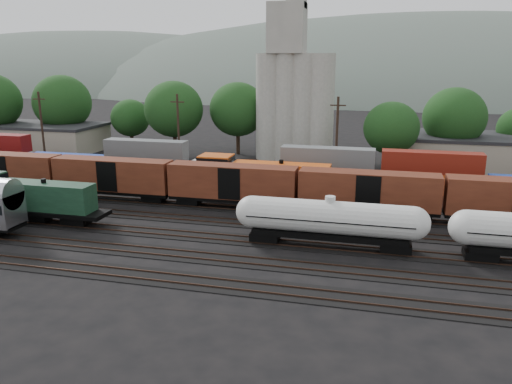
% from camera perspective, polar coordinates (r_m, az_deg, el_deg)
% --- Properties ---
extents(ground, '(600.00, 600.00, 0.00)m').
position_cam_1_polar(ground, '(54.66, -5.82, -3.23)').
color(ground, black).
extents(tracks, '(180.00, 33.20, 0.20)m').
position_cam_1_polar(tracks, '(54.65, -5.82, -3.18)').
color(tracks, black).
rests_on(tracks, ground).
extents(green_locomotive, '(18.01, 3.18, 4.77)m').
position_cam_1_polar(green_locomotive, '(59.09, -25.38, -0.50)').
color(green_locomotive, black).
rests_on(green_locomotive, ground).
extents(tank_car_a, '(17.72, 3.17, 4.64)m').
position_cam_1_polar(tank_car_a, '(46.22, 8.39, -3.11)').
color(tank_car_a, silver).
rests_on(tank_car_a, ground).
extents(orange_locomotive, '(19.99, 3.33, 5.00)m').
position_cam_1_polar(orange_locomotive, '(62.28, -0.19, 1.80)').
color(orange_locomotive, black).
rests_on(orange_locomotive, ground).
extents(boxcar_string, '(138.20, 2.90, 4.20)m').
position_cam_1_polar(boxcar_string, '(63.92, -16.05, 1.82)').
color(boxcar_string, black).
rests_on(boxcar_string, ground).
extents(container_wall, '(161.51, 2.60, 5.80)m').
position_cam_1_polar(container_wall, '(67.93, -2.04, 2.75)').
color(container_wall, black).
rests_on(container_wall, ground).
extents(grain_silo, '(13.40, 5.00, 29.00)m').
position_cam_1_polar(grain_silo, '(86.26, 4.31, 11.05)').
color(grain_silo, '#A6A398').
rests_on(grain_silo, ground).
extents(industrial_sheds, '(119.38, 17.26, 5.10)m').
position_cam_1_polar(industrial_sheds, '(86.03, 6.31, 5.16)').
color(industrial_sheds, '#9E937F').
rests_on(industrial_sheds, ground).
extents(tree_band, '(166.81, 22.05, 14.54)m').
position_cam_1_polar(tree_band, '(91.38, -5.24, 9.17)').
color(tree_band, black).
rests_on(tree_band, ground).
extents(utility_poles, '(122.20, 0.36, 12.00)m').
position_cam_1_polar(utility_poles, '(73.82, -0.17, 6.52)').
color(utility_poles, black).
rests_on(utility_poles, ground).
extents(distant_hills, '(860.00, 286.00, 130.00)m').
position_cam_1_polar(distant_hills, '(311.15, 15.13, 7.39)').
color(distant_hills, '#59665B').
rests_on(distant_hills, ground).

